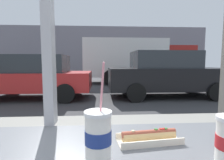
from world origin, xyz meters
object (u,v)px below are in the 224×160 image
Objects in this scene: box_truck at (136,59)px; parked_car_red at (35,76)px; soda_cup_left at (98,136)px; hotdog_tray_far at (149,137)px; parked_car_black at (166,74)px.

parked_car_red is at bearing -134.82° from box_truck.
soda_cup_left is at bearing -101.85° from box_truck.
box_truck is (2.07, 10.72, 0.50)m from hotdog_tray_far.
parked_car_red is at bearing 113.40° from hotdog_tray_far.
parked_car_black is 4.76m from box_truck.
soda_cup_left is 6.61m from parked_car_red.
parked_car_red is at bearing 111.28° from soda_cup_left.
hotdog_tray_far is at bearing -100.94° from box_truck.
parked_car_black reaches higher than parked_car_red.
soda_cup_left is 0.08× the size of parked_car_red.
parked_car_red is at bearing -180.00° from parked_car_black.
box_truck reaches higher than hotdog_tray_far.
hotdog_tray_far is at bearing -111.21° from parked_car_black.
hotdog_tray_far is 10.94m from box_truck.
parked_car_black reaches higher than soda_cup_left.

